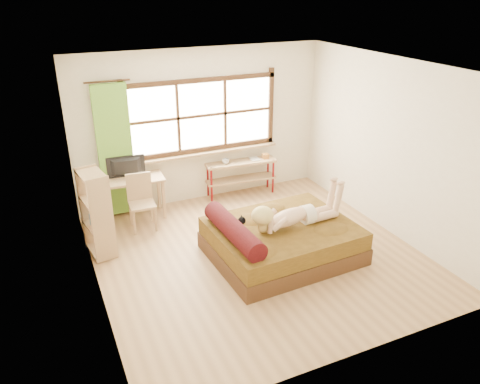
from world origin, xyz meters
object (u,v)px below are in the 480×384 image
desk (129,184)px  chair (141,198)px  bed (279,240)px  kitten (234,225)px  pipe_shelf (241,170)px  woman (295,206)px  bookshelf (97,213)px

desk → chair: 0.40m
bed → kitten: 0.76m
desk → chair: bearing=-70.1°
pipe_shelf → woman: bearing=-90.0°
pipe_shelf → bookshelf: (-2.76, -1.06, 0.17)m
chair → pipe_shelf: size_ratio=0.67×
woman → pipe_shelf: 2.32m
bed → desk: (-1.69, 2.12, 0.35)m
woman → pipe_shelf: woman is taller
woman → bookshelf: bearing=151.6°
chair → pipe_shelf: chair is taller
pipe_shelf → bookshelf: size_ratio=1.04×
bed → woman: bearing=-16.1°
bookshelf → desk: bearing=46.0°
bed → pipe_shelf: size_ratio=1.55×
pipe_shelf → bookshelf: bearing=-153.6°
kitten → bookshelf: (-1.68, 1.07, 0.03)m
desk → kitten: bearing=-59.3°
woman → kitten: bearing=167.5°
chair → kitten: bearing=-57.2°
woman → bookshelf: (-2.55, 1.22, -0.15)m
bed → pipe_shelf: 2.28m
bed → chair: 2.37m
woman → pipe_shelf: size_ratio=1.05×
chair → bookshelf: bookshelf is taller
kitten → bookshelf: bearing=144.7°
kitten → bookshelf: bookshelf is taller
kitten → desk: kitten is taller
bed → chair: bearing=129.4°
bed → desk: 2.73m
woman → desk: woman is taller
bed → desk: bearing=125.8°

